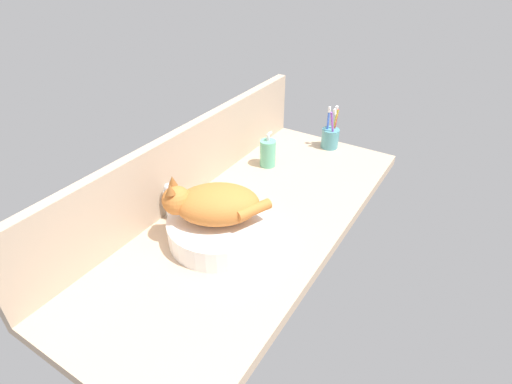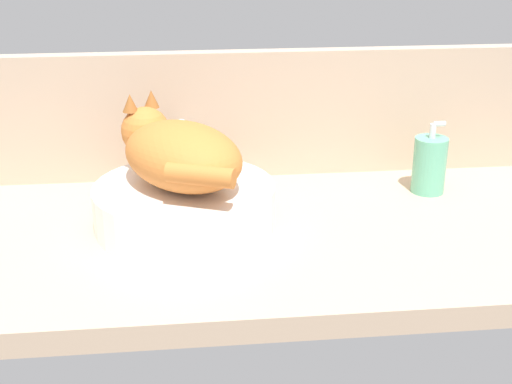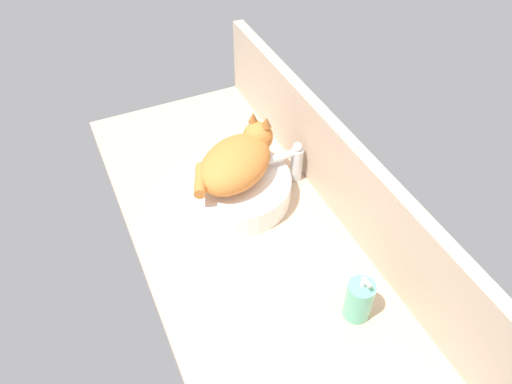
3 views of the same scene
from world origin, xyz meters
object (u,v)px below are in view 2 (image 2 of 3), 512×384
object	(u,v)px
cat	(178,152)
soap_dispenser	(429,165)
faucet	(182,152)
sink_basin	(185,205)

from	to	relation	value
cat	soap_dispenser	xyz separation A→B (cm)	(48.31, 9.47, -7.57)
faucet	sink_basin	bearing A→B (deg)	-89.80
faucet	soap_dispenser	bearing A→B (deg)	-9.44
soap_dispenser	sink_basin	bearing A→B (deg)	-167.46
sink_basin	faucet	distance (cm)	18.82
cat	faucet	size ratio (longest dim) A/B	2.22
cat	faucet	xyz separation A→B (cm)	(0.75, 17.37, -5.88)
sink_basin	cat	size ratio (longest dim) A/B	1.05
faucet	soap_dispenser	distance (cm)	48.24
soap_dispenser	faucet	bearing A→B (deg)	170.56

